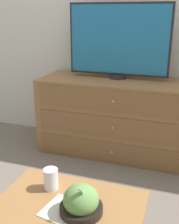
{
  "coord_description": "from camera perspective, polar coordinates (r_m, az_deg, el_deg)",
  "views": [
    {
      "loc": [
        0.66,
        -2.81,
        1.33
      ],
      "look_at": [
        0.17,
        -1.36,
        0.79
      ],
      "focal_mm": 45.0,
      "sensor_mm": 36.0,
      "label": 1
    }
  ],
  "objects": [
    {
      "name": "ground_plane",
      "position": [
        3.18,
        4.9,
        -5.24
      ],
      "size": [
        12.0,
        12.0,
        0.0
      ],
      "primitive_type": "plane",
      "color": "#70665B"
    },
    {
      "name": "dresser",
      "position": [
        2.74,
        6.11,
        -1.11
      ],
      "size": [
        1.55,
        0.56,
        0.73
      ],
      "color": "olive",
      "rests_on": "ground_plane"
    },
    {
      "name": "tv",
      "position": [
        2.68,
        5.97,
        14.18
      ],
      "size": [
        0.95,
        0.16,
        0.68
      ],
      "color": "#232328",
      "rests_on": "dresser"
    },
    {
      "name": "coffee_table",
      "position": [
        1.5,
        -4.07,
        -20.59
      ],
      "size": [
        0.73,
        0.47,
        0.44
      ],
      "color": "#9E6B3D",
      "rests_on": "ground_plane"
    },
    {
      "name": "takeout_bowl",
      "position": [
        1.37,
        -1.72,
        -17.8
      ],
      "size": [
        0.2,
        0.2,
        0.17
      ],
      "color": "black",
      "rests_on": "coffee_table"
    },
    {
      "name": "napkin",
      "position": [
        1.42,
        -5.18,
        -19.23
      ],
      "size": [
        0.22,
        0.22,
        0.0
      ],
      "color": "silver",
      "rests_on": "coffee_table"
    },
    {
      "name": "drink_cup",
      "position": [
        1.54,
        -7.84,
        -13.53
      ],
      "size": [
        0.08,
        0.08,
        0.11
      ],
      "color": "beige",
      "rests_on": "coffee_table"
    },
    {
      "name": "wall_back",
      "position": [
        2.91,
        5.8,
        18.91
      ],
      "size": [
        12.0,
        0.05,
        2.6
      ],
      "color": "silver",
      "rests_on": "ground_plane"
    }
  ]
}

